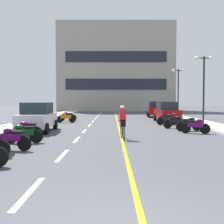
{
  "coord_description": "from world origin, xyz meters",
  "views": [
    {
      "loc": [
        -0.24,
        -3.9,
        1.96
      ],
      "look_at": [
        -0.23,
        16.68,
        1.1
      ],
      "focal_mm": 45.13,
      "sensor_mm": 36.0,
      "label": 1
    }
  ],
  "objects_px": {
    "motorcycle_4": "(23,133)",
    "cyclist_rider": "(122,122)",
    "parked_car_near": "(37,117)",
    "motorcycle_7": "(189,124)",
    "motorcycle_10": "(66,117)",
    "motorcycle_11": "(67,116)",
    "parked_car_mid": "(167,112)",
    "motorcycle_3": "(12,138)",
    "motorcycle_6": "(195,126)",
    "street_lamp_mid": "(204,74)",
    "parked_car_far": "(155,109)",
    "street_lamp_far": "(178,82)",
    "motorcycle_9": "(167,119)",
    "motorcycle_8": "(175,122)",
    "motorcycle_5": "(27,129)"
  },
  "relations": [
    {
      "from": "street_lamp_far",
      "to": "motorcycle_5",
      "type": "height_order",
      "value": "street_lamp_far"
    },
    {
      "from": "street_lamp_mid",
      "to": "parked_car_near",
      "type": "height_order",
      "value": "street_lamp_mid"
    },
    {
      "from": "street_lamp_mid",
      "to": "motorcycle_4",
      "type": "relative_size",
      "value": 3.14
    },
    {
      "from": "motorcycle_6",
      "to": "motorcycle_10",
      "type": "bearing_deg",
      "value": 138.25
    },
    {
      "from": "motorcycle_3",
      "to": "motorcycle_4",
      "type": "distance_m",
      "value": 1.79
    },
    {
      "from": "parked_car_near",
      "to": "cyclist_rider",
      "type": "height_order",
      "value": "parked_car_near"
    },
    {
      "from": "motorcycle_4",
      "to": "motorcycle_11",
      "type": "bearing_deg",
      "value": 90.77
    },
    {
      "from": "motorcycle_4",
      "to": "cyclist_rider",
      "type": "height_order",
      "value": "cyclist_rider"
    },
    {
      "from": "parked_car_near",
      "to": "motorcycle_4",
      "type": "distance_m",
      "value": 4.87
    },
    {
      "from": "parked_car_far",
      "to": "motorcycle_7",
      "type": "height_order",
      "value": "parked_car_far"
    },
    {
      "from": "street_lamp_far",
      "to": "motorcycle_8",
      "type": "bearing_deg",
      "value": -103.93
    },
    {
      "from": "motorcycle_3",
      "to": "motorcycle_7",
      "type": "bearing_deg",
      "value": 38.2
    },
    {
      "from": "motorcycle_3",
      "to": "motorcycle_8",
      "type": "distance_m",
      "value": 11.94
    },
    {
      "from": "street_lamp_far",
      "to": "parked_car_far",
      "type": "xyz_separation_m",
      "value": [
        -2.42,
        0.98,
        -3.11
      ]
    },
    {
      "from": "street_lamp_far",
      "to": "motorcycle_9",
      "type": "bearing_deg",
      "value": -107.95
    },
    {
      "from": "street_lamp_mid",
      "to": "street_lamp_far",
      "type": "height_order",
      "value": "street_lamp_far"
    },
    {
      "from": "street_lamp_mid",
      "to": "motorcycle_6",
      "type": "distance_m",
      "value": 7.16
    },
    {
      "from": "motorcycle_6",
      "to": "motorcycle_11",
      "type": "distance_m",
      "value": 13.58
    },
    {
      "from": "street_lamp_mid",
      "to": "motorcycle_11",
      "type": "relative_size",
      "value": 3.13
    },
    {
      "from": "parked_car_mid",
      "to": "motorcycle_4",
      "type": "height_order",
      "value": "parked_car_mid"
    },
    {
      "from": "motorcycle_3",
      "to": "motorcycle_4",
      "type": "bearing_deg",
      "value": 93.57
    },
    {
      "from": "cyclist_rider",
      "to": "motorcycle_6",
      "type": "bearing_deg",
      "value": 28.82
    },
    {
      "from": "motorcycle_4",
      "to": "motorcycle_10",
      "type": "height_order",
      "value": "same"
    },
    {
      "from": "motorcycle_9",
      "to": "motorcycle_11",
      "type": "bearing_deg",
      "value": 153.71
    },
    {
      "from": "parked_car_near",
      "to": "motorcycle_5",
      "type": "height_order",
      "value": "parked_car_near"
    },
    {
      "from": "parked_car_mid",
      "to": "motorcycle_4",
      "type": "distance_m",
      "value": 15.63
    },
    {
      "from": "parked_car_far",
      "to": "motorcycle_6",
      "type": "height_order",
      "value": "parked_car_far"
    },
    {
      "from": "motorcycle_3",
      "to": "motorcycle_9",
      "type": "xyz_separation_m",
      "value": [
        8.3,
        11.35,
        0.0
      ]
    },
    {
      "from": "parked_car_near",
      "to": "parked_car_far",
      "type": "relative_size",
      "value": 0.98
    },
    {
      "from": "parked_car_near",
      "to": "cyclist_rider",
      "type": "relative_size",
      "value": 2.39
    },
    {
      "from": "parked_car_near",
      "to": "motorcycle_9",
      "type": "distance_m",
      "value": 10.23
    },
    {
      "from": "motorcycle_5",
      "to": "motorcycle_9",
      "type": "bearing_deg",
      "value": 41.24
    },
    {
      "from": "parked_car_far",
      "to": "street_lamp_mid",
      "type": "bearing_deg",
      "value": -78.53
    },
    {
      "from": "parked_car_near",
      "to": "motorcycle_11",
      "type": "relative_size",
      "value": 2.48
    },
    {
      "from": "street_lamp_mid",
      "to": "motorcycle_8",
      "type": "bearing_deg",
      "value": -135.6
    },
    {
      "from": "street_lamp_mid",
      "to": "motorcycle_6",
      "type": "relative_size",
      "value": 3.25
    },
    {
      "from": "motorcycle_3",
      "to": "motorcycle_5",
      "type": "height_order",
      "value": "same"
    },
    {
      "from": "street_lamp_mid",
      "to": "motorcycle_4",
      "type": "height_order",
      "value": "street_lamp_mid"
    },
    {
      "from": "motorcycle_4",
      "to": "motorcycle_11",
      "type": "height_order",
      "value": "same"
    },
    {
      "from": "street_lamp_far",
      "to": "parked_car_near",
      "type": "bearing_deg",
      "value": -130.24
    },
    {
      "from": "street_lamp_mid",
      "to": "motorcycle_8",
      "type": "xyz_separation_m",
      "value": [
        -2.83,
        -2.77,
        -3.53
      ]
    },
    {
      "from": "motorcycle_7",
      "to": "motorcycle_8",
      "type": "bearing_deg",
      "value": 107.06
    },
    {
      "from": "parked_car_far",
      "to": "cyclist_rider",
      "type": "distance_m",
      "value": 19.37
    },
    {
      "from": "parked_car_near",
      "to": "motorcycle_8",
      "type": "bearing_deg",
      "value": 12.12
    },
    {
      "from": "street_lamp_far",
      "to": "parked_car_mid",
      "type": "xyz_separation_m",
      "value": [
        -2.51,
        -6.43,
        -3.11
      ]
    },
    {
      "from": "street_lamp_mid",
      "to": "motorcycle_7",
      "type": "relative_size",
      "value": 3.15
    },
    {
      "from": "cyclist_rider",
      "to": "motorcycle_5",
      "type": "bearing_deg",
      "value": 174.46
    },
    {
      "from": "parked_car_near",
      "to": "parked_car_far",
      "type": "xyz_separation_m",
      "value": [
        9.75,
        15.36,
        0.0
      ]
    },
    {
      "from": "motorcycle_7",
      "to": "motorcycle_10",
      "type": "bearing_deg",
      "value": 143.68
    },
    {
      "from": "street_lamp_far",
      "to": "motorcycle_6",
      "type": "bearing_deg",
      "value": -99.54
    }
  ]
}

